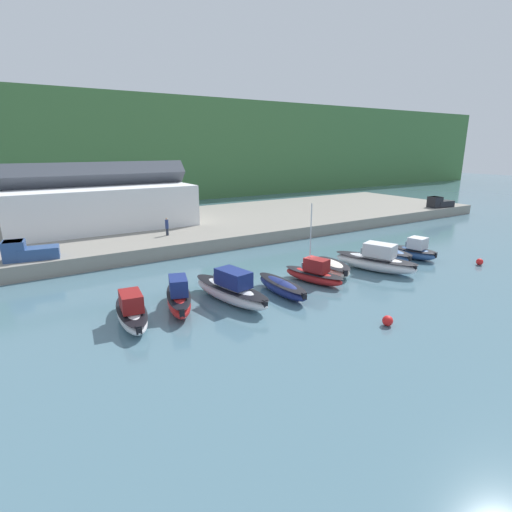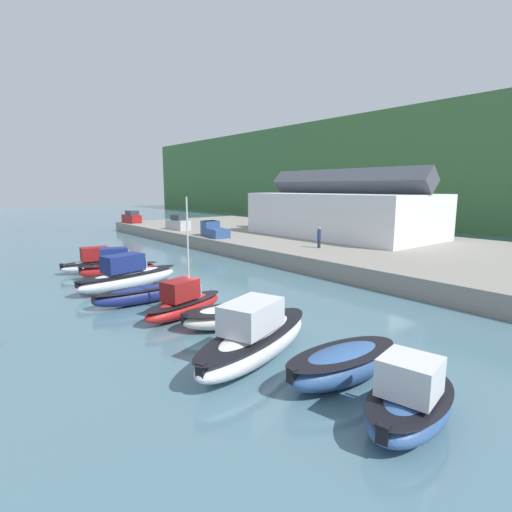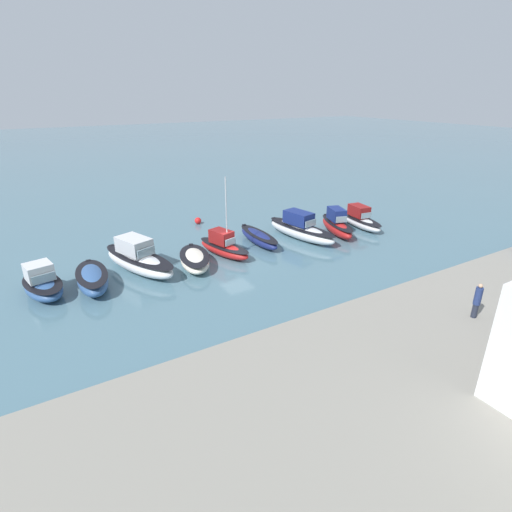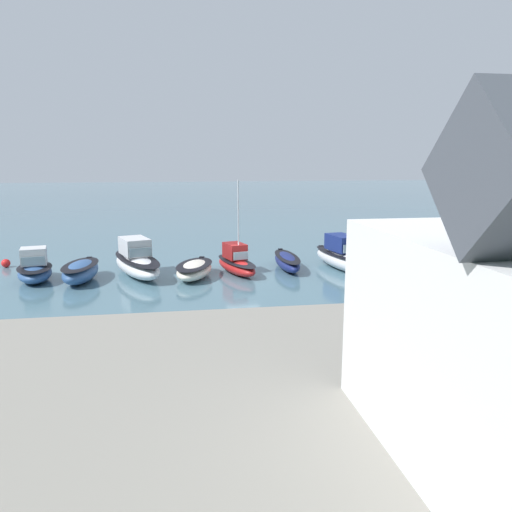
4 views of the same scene
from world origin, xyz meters
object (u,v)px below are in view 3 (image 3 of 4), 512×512
Objects in this scene: moored_boat_1 at (337,225)px; mooring_buoy_0 at (198,221)px; moored_boat_8 at (42,284)px; moored_boat_7 at (92,279)px; moored_boat_4 at (224,246)px; moored_boat_0 at (360,219)px; moored_boat_3 at (259,238)px; moored_boat_2 at (301,229)px; person_on_quay at (477,300)px; moored_boat_6 at (138,259)px; moored_boat_5 at (195,260)px.

moored_boat_1 is 9.09× the size of mooring_buoy_0.
moored_boat_8 is (27.24, -0.49, -0.10)m from moored_boat_1.
mooring_buoy_0 is at bearing -136.21° from moored_boat_7.
moored_boat_4 is 11.34m from moored_boat_7.
moored_boat_3 is (12.12, -1.10, -0.20)m from moored_boat_0.
person_on_quay is at bearing 73.74° from moored_boat_2.
moored_boat_7 is at bearing 156.96° from moored_boat_8.
moored_boat_8 is (30.91, -0.03, 0.03)m from moored_boat_0.
moored_boat_4 is 3.34× the size of person_on_quay.
moored_boat_4 reaches higher than moored_boat_0.
moored_boat_1 is at bearing 171.24° from moored_boat_3.
moored_boat_6 is at bearing 174.20° from moored_boat_8.
moored_boat_3 is 0.75× the size of moored_boat_6.
moored_boat_6 is (7.49, -0.52, 0.20)m from moored_boat_4.
moored_boat_7 is at bearing 14.30° from moored_boat_5.
person_on_quay is (-14.09, 19.84, 1.62)m from moored_boat_6.
moored_boat_4 reaches higher than moored_boat_5.
moored_boat_1 is 23.96m from moored_boat_7.
moored_boat_6 is (20.14, -1.20, 0.07)m from moored_boat_1.
mooring_buoy_0 is (11.02, -10.37, -0.60)m from moored_boat_1.
moored_boat_3 is at bearing 2.24° from moored_boat_0.
moored_boat_2 is at bearing -172.80° from moored_boat_7.
moored_boat_1 is at bearing 14.60° from moored_boat_0.
moored_boat_1 is 0.77× the size of moored_boat_6.
moored_boat_5 is 11.40m from moored_boat_8.
moored_boat_2 is at bearing 125.83° from mooring_buoy_0.
moored_boat_7 is at bearing -45.87° from person_on_quay.
moored_boat_2 is at bearing 158.74° from moored_boat_6.
moored_boat_1 is 27.24m from moored_boat_8.
mooring_buoy_0 is (14.70, -9.91, -0.46)m from moored_boat_0.
moored_boat_3 is (4.39, -0.83, -0.36)m from moored_boat_2.
moored_boat_6 is at bearing -12.07° from moored_boat_2.
moored_boat_5 is at bearing -5.09° from moored_boat_2.
moored_boat_6 is 1.67× the size of moored_boat_8.
moored_boat_0 is at bearing -155.23° from moored_boat_1.
moored_boat_4 is (4.20, 0.88, 0.20)m from moored_boat_3.
moored_boat_8 is 19.00m from mooring_buoy_0.
moored_boat_3 is at bearing 7.11° from moored_boat_1.
moored_boat_2 is 1.68× the size of moored_boat_8.
moored_boat_2 is 19.92m from moored_boat_7.
moored_boat_6 is 24.38m from person_on_quay.
moored_boat_6 is (4.27, -1.57, 0.40)m from moored_boat_5.
moored_boat_8 reaches higher than moored_boat_5.
moored_boat_7 is at bearing 39.20° from mooring_buoy_0.
moored_boat_6 is (11.69, 0.36, 0.40)m from moored_boat_3.
person_on_quay reaches higher than mooring_buoy_0.
moored_boat_4 reaches higher than moored_boat_8.
moored_boat_8 is at bearing -13.90° from moored_boat_6.
moored_boat_1 is 12.67m from moored_boat_4.
moored_boat_1 is at bearing 136.74° from mooring_buoy_0.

